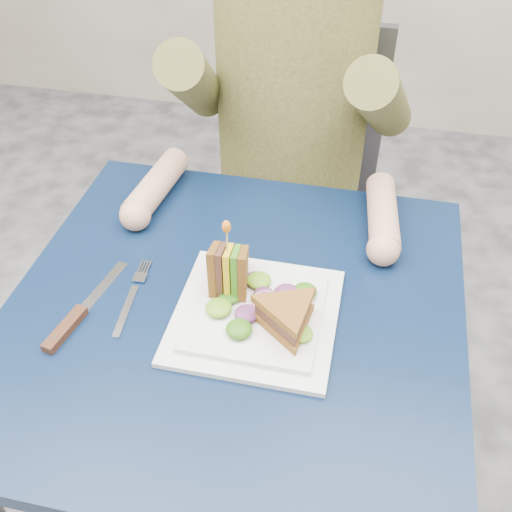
% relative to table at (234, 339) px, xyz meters
% --- Properties ---
extents(ground, '(4.00, 4.00, 0.00)m').
position_rel_table_xyz_m(ground, '(0.00, 0.00, -0.65)').
color(ground, '#4D4D4F').
rests_on(ground, ground).
extents(table, '(0.75, 0.75, 0.73)m').
position_rel_table_xyz_m(table, '(0.00, 0.00, 0.00)').
color(table, black).
rests_on(table, ground).
extents(chair, '(0.42, 0.40, 0.93)m').
position_rel_table_xyz_m(chair, '(0.00, 0.66, -0.11)').
color(chair, '#47474C').
rests_on(chair, ground).
extents(diner, '(0.54, 0.59, 0.74)m').
position_rel_table_xyz_m(diner, '(-0.00, 0.54, 0.26)').
color(diner, brown).
rests_on(diner, chair).
extents(plate, '(0.26, 0.26, 0.02)m').
position_rel_table_xyz_m(plate, '(0.04, -0.01, 0.09)').
color(plate, white).
rests_on(plate, table).
extents(sandwich_flat, '(0.17, 0.17, 0.05)m').
position_rel_table_xyz_m(sandwich_flat, '(0.10, -0.04, 0.12)').
color(sandwich_flat, brown).
rests_on(sandwich_flat, plate).
extents(sandwich_upright, '(0.09, 0.14, 0.14)m').
position_rel_table_xyz_m(sandwich_upright, '(-0.01, 0.03, 0.13)').
color(sandwich_upright, brown).
rests_on(sandwich_upright, plate).
extents(fork, '(0.03, 0.18, 0.01)m').
position_rel_table_xyz_m(fork, '(-0.17, -0.02, 0.08)').
color(fork, silver).
rests_on(fork, table).
extents(knife, '(0.06, 0.22, 0.02)m').
position_rel_table_xyz_m(knife, '(-0.24, -0.09, 0.09)').
color(knife, silver).
rests_on(knife, table).
extents(toothpick, '(0.01, 0.01, 0.06)m').
position_rel_table_xyz_m(toothpick, '(-0.01, 0.03, 0.20)').
color(toothpick, tan).
rests_on(toothpick, sandwich_upright).
extents(toothpick_frill, '(0.01, 0.01, 0.02)m').
position_rel_table_xyz_m(toothpick_frill, '(-0.01, 0.03, 0.23)').
color(toothpick_frill, orange).
rests_on(toothpick_frill, sandwich_upright).
extents(lettuce_spill, '(0.15, 0.13, 0.02)m').
position_rel_table_xyz_m(lettuce_spill, '(0.05, -0.00, 0.11)').
color(lettuce_spill, '#337A14').
rests_on(lettuce_spill, plate).
extents(onion_ring, '(0.04, 0.04, 0.02)m').
position_rel_table_xyz_m(onion_ring, '(0.06, -0.01, 0.11)').
color(onion_ring, '#9E4C7A').
rests_on(onion_ring, plate).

